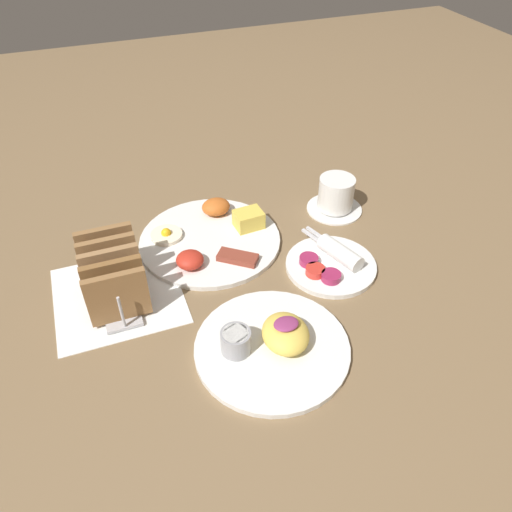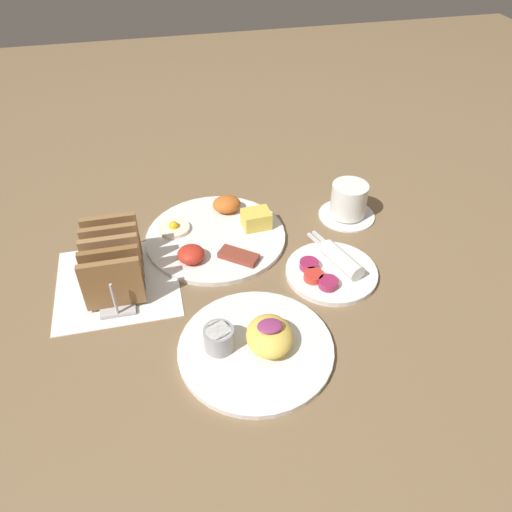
% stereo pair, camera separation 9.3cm
% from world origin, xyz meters
% --- Properties ---
extents(ground_plane, '(3.00, 3.00, 0.00)m').
position_xyz_m(ground_plane, '(0.00, 0.00, 0.00)').
color(ground_plane, brown).
extents(napkin_flat, '(0.22, 0.22, 0.00)m').
position_xyz_m(napkin_flat, '(-0.23, 0.06, 0.00)').
color(napkin_flat, white).
rests_on(napkin_flat, ground_plane).
extents(plate_breakfast, '(0.28, 0.28, 0.05)m').
position_xyz_m(plate_breakfast, '(-0.03, 0.16, 0.01)').
color(plate_breakfast, white).
rests_on(plate_breakfast, ground_plane).
extents(plate_condiments, '(0.17, 0.19, 0.04)m').
position_xyz_m(plate_condiments, '(0.16, -0.00, 0.01)').
color(plate_condiments, white).
rests_on(plate_condiments, ground_plane).
extents(plate_foreground, '(0.25, 0.25, 0.06)m').
position_xyz_m(plate_foreground, '(-0.02, -0.14, 0.01)').
color(plate_foreground, white).
rests_on(plate_foreground, ground_plane).
extents(toast_rack, '(0.10, 0.18, 0.10)m').
position_xyz_m(toast_rack, '(-0.23, 0.06, 0.05)').
color(toast_rack, '#B7B7BC').
rests_on(toast_rack, ground_plane).
extents(coffee_cup, '(0.12, 0.12, 0.08)m').
position_xyz_m(coffee_cup, '(0.26, 0.17, 0.04)').
color(coffee_cup, white).
rests_on(coffee_cup, ground_plane).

